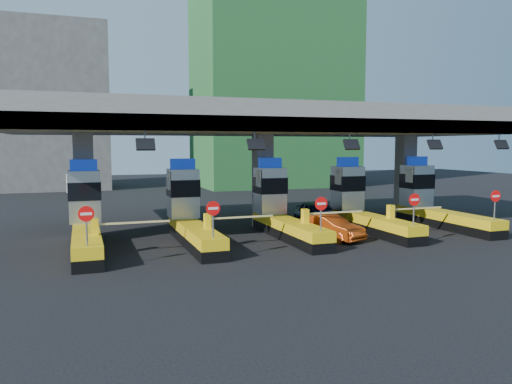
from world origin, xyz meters
name	(u,v)px	position (x,y,z in m)	size (l,w,h in m)	color
ground	(282,236)	(0.00, 0.00, 0.00)	(120.00, 120.00, 0.00)	black
toll_canopy	(264,123)	(0.00, 2.87, 6.13)	(28.00, 12.09, 7.00)	slate
toll_lane_far_left	(86,218)	(-10.00, 0.28, 1.40)	(4.43, 8.00, 4.16)	black
toll_lane_left	(189,213)	(-5.00, 0.28, 1.40)	(4.43, 8.00, 4.16)	black
toll_lane_center	(280,209)	(0.00, 0.28, 1.40)	(4.43, 8.00, 4.16)	black
toll_lane_right	(360,206)	(5.00, 0.28, 1.40)	(4.43, 8.00, 4.16)	black
toll_lane_far_right	(432,202)	(10.00, 0.28, 1.40)	(4.43, 8.00, 4.16)	black
bg_building_scaffold	(273,69)	(12.00, 32.00, 14.00)	(18.00, 12.00, 28.00)	#1E5926
bg_building_concrete	(42,108)	(-14.00, 36.00, 9.00)	(14.00, 10.00, 18.00)	#4C4C49
van	(318,216)	(2.67, 1.04, 0.82)	(1.93, 4.79, 1.63)	black
red_car	(330,227)	(1.92, -1.82, 0.63)	(1.34, 3.83, 1.26)	#A9390D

